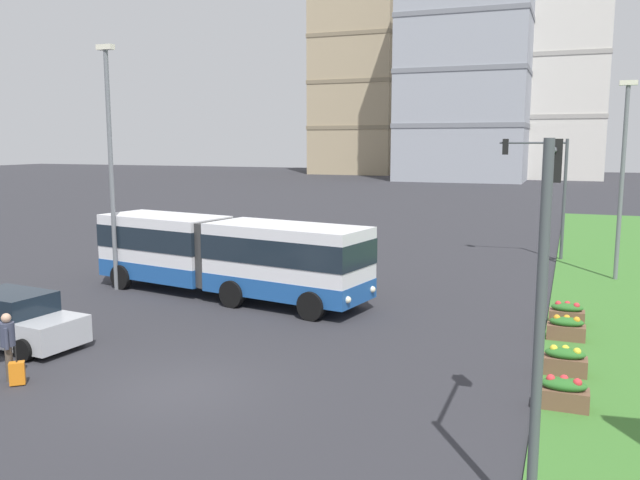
{
  "coord_description": "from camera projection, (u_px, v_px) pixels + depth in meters",
  "views": [
    {
      "loc": [
        8.71,
        -12.95,
        5.97
      ],
      "look_at": [
        -0.34,
        10.5,
        2.2
      ],
      "focal_mm": 36.7,
      "sensor_mm": 36.0,
      "label": 1
    }
  ],
  "objects": [
    {
      "name": "apartment_tower_westcentre",
      "position": [
        466.0,
        49.0,
        100.19
      ],
      "size": [
        19.47,
        14.79,
        40.31
      ],
      "color": "#9EA3AD",
      "rests_on": "ground"
    },
    {
      "name": "rolling_suitcase",
      "position": [
        17.0,
        373.0,
        16.17
      ],
      "size": [
        0.43,
        0.42,
        0.97
      ],
      "color": "orange",
      "rests_on": "ground"
    },
    {
      "name": "traffic_light_far_right",
      "position": [
        543.0,
        178.0,
        33.0
      ],
      "size": [
        3.34,
        0.28,
        6.14
      ],
      "color": "#474C51",
      "rests_on": "ground"
    },
    {
      "name": "flower_planter_2",
      "position": [
        566.0,
        328.0,
        19.68
      ],
      "size": [
        1.1,
        0.56,
        0.74
      ],
      "color": "brown",
      "rests_on": "grass_median"
    },
    {
      "name": "apartment_tower_west",
      "position": [
        361.0,
        64.0,
        123.95
      ],
      "size": [
        15.82,
        16.36,
        41.26
      ],
      "color": "tan",
      "rests_on": "ground"
    },
    {
      "name": "ground_plane",
      "position": [
        178.0,
        389.0,
        15.94
      ],
      "size": [
        260.0,
        260.0,
        0.0
      ],
      "primitive_type": "plane",
      "color": "#2D2D33"
    },
    {
      "name": "articulated_bus",
      "position": [
        227.0,
        255.0,
        25.3
      ],
      "size": [
        12.06,
        4.6,
        3.0
      ],
      "color": "white",
      "rests_on": "ground"
    },
    {
      "name": "traffic_light_near_right",
      "position": [
        546.0,
        258.0,
        10.54
      ],
      "size": [
        0.28,
        3.34,
        6.03
      ],
      "color": "#474C51",
      "rests_on": "ground"
    },
    {
      "name": "streetlight_median",
      "position": [
        622.0,
        172.0,
        27.7
      ],
      "size": [
        0.7,
        0.28,
        8.51
      ],
      "color": "slate",
      "rests_on": "ground"
    },
    {
      "name": "streetlight_left",
      "position": [
        111.0,
        159.0,
        26.0
      ],
      "size": [
        0.7,
        0.28,
        9.72
      ],
      "color": "slate",
      "rests_on": "ground"
    },
    {
      "name": "flower_planter_0",
      "position": [
        563.0,
        393.0,
        14.6
      ],
      "size": [
        1.1,
        0.56,
        0.74
      ],
      "color": "brown",
      "rests_on": "grass_median"
    },
    {
      "name": "car_silver_hatch",
      "position": [
        13.0,
        320.0,
        19.36
      ],
      "size": [
        4.56,
        2.39,
        1.58
      ],
      "color": "#B7BABF",
      "rests_on": "ground"
    },
    {
      "name": "car_white_van",
      "position": [
        275.0,
        240.0,
        35.14
      ],
      "size": [
        4.41,
        2.03,
        1.58
      ],
      "color": "silver",
      "rests_on": "ground"
    },
    {
      "name": "flower_planter_1",
      "position": [
        565.0,
        361.0,
        16.74
      ],
      "size": [
        1.1,
        0.56,
        0.74
      ],
      "color": "brown",
      "rests_on": "grass_median"
    },
    {
      "name": "pedestrian_crossing",
      "position": [
        8.0,
        342.0,
        16.42
      ],
      "size": [
        0.41,
        0.47,
        1.74
      ],
      "color": "#4C4238",
      "rests_on": "ground"
    },
    {
      "name": "flower_planter_3",
      "position": [
        567.0,
        313.0,
        21.38
      ],
      "size": [
        1.1,
        0.56,
        0.74
      ],
      "color": "brown",
      "rests_on": "grass_median"
    },
    {
      "name": "apartment_tower_centre",
      "position": [
        563.0,
        32.0,
        107.15
      ],
      "size": [
        14.55,
        17.75,
        47.81
      ],
      "color": "silver",
      "rests_on": "ground"
    }
  ]
}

